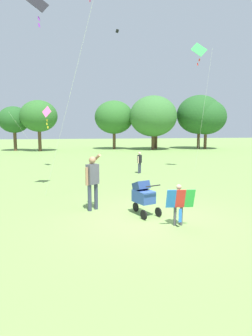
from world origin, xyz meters
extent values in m
plane|color=#75994C|center=(0.00, 0.00, 0.00)|extent=(120.00, 120.00, 0.00)
cylinder|color=brown|center=(-8.80, 26.12, 1.05)|extent=(0.36, 0.36, 2.09)
ellipsoid|color=#235623|center=(-8.80, 26.12, 3.46)|extent=(3.43, 3.08, 2.91)
cylinder|color=brown|center=(-5.99, 25.00, 1.12)|extent=(0.36, 0.36, 2.23)
ellipsoid|color=#2D6628|center=(-5.99, 25.00, 3.83)|extent=(4.01, 3.61, 3.40)
cylinder|color=brown|center=(2.49, 26.67, 0.98)|extent=(0.36, 0.36, 1.96)
ellipsoid|color=#2D6628|center=(2.49, 26.67, 3.81)|extent=(4.62, 4.16, 3.93)
cylinder|color=brown|center=(6.87, 25.01, 0.84)|extent=(0.36, 0.36, 1.68)
ellipsoid|color=#387033|center=(6.87, 25.01, 3.90)|extent=(5.54, 4.99, 4.71)
cylinder|color=brown|center=(7.57, 26.21, 1.09)|extent=(0.36, 0.36, 2.17)
ellipsoid|color=#2D6628|center=(7.57, 26.21, 3.69)|extent=(3.81, 3.43, 3.24)
cylinder|color=brown|center=(12.84, 25.63, 0.97)|extent=(0.36, 0.36, 1.95)
ellipsoid|color=#235623|center=(12.84, 25.63, 4.15)|extent=(5.51, 4.96, 4.69)
cylinder|color=brown|center=(13.49, 25.11, 0.94)|extent=(0.36, 0.36, 1.89)
ellipsoid|color=#235623|center=(13.49, 25.11, 3.85)|extent=(4.91, 4.42, 4.18)
cylinder|color=#4C4C51|center=(0.68, -0.76, 0.27)|extent=(0.08, 0.08, 0.54)
cylinder|color=#4C4C51|center=(0.52, -0.74, 0.27)|extent=(0.08, 0.08, 0.54)
cube|color=#2D8C4C|center=(0.60, -0.75, 0.75)|extent=(0.25, 0.17, 0.41)
cylinder|color=tan|center=(0.75, -0.76, 0.72)|extent=(0.06, 0.06, 0.36)
cylinder|color=tan|center=(0.45, -0.74, 0.72)|extent=(0.06, 0.06, 0.36)
sphere|color=tan|center=(0.60, -0.75, 1.04)|extent=(0.14, 0.14, 0.14)
cube|color=green|center=(0.83, -0.95, 0.77)|extent=(0.26, 0.20, 0.50)
cube|color=red|center=(0.58, -0.93, 0.77)|extent=(0.26, 0.20, 0.50)
cube|color=blue|center=(0.34, -0.91, 0.77)|extent=(0.26, 0.20, 0.50)
cube|color=blue|center=(0.58, -0.95, 0.33)|extent=(0.08, 0.02, 0.36)
cylinder|color=#33384C|center=(-1.65, 1.00, 0.42)|extent=(0.12, 0.12, 0.83)
cylinder|color=#33384C|center=(-1.44, 1.15, 0.42)|extent=(0.12, 0.12, 0.83)
cube|color=#4C4C56|center=(-1.54, 1.08, 1.15)|extent=(0.43, 0.40, 0.62)
cylinder|color=#A37556|center=(-1.72, 0.94, 1.10)|extent=(0.09, 0.09, 0.56)
cylinder|color=#A37556|center=(-1.44, 1.32, 1.57)|extent=(0.38, 0.46, 0.39)
sphere|color=#A37556|center=(-1.54, 1.08, 1.59)|extent=(0.22, 0.22, 0.22)
cylinder|color=black|center=(-0.25, 0.70, 0.14)|extent=(0.14, 0.27, 0.28)
cylinder|color=black|center=(-0.19, -0.14, 0.14)|extent=(0.14, 0.27, 0.28)
cylinder|color=black|center=(0.29, 0.05, 0.14)|extent=(0.14, 0.27, 0.28)
cube|color=#2D4C93|center=(-0.09, 0.31, 0.56)|extent=(0.65, 0.76, 0.36)
cube|color=navy|center=(-0.14, 0.43, 0.86)|extent=(0.54, 0.54, 0.35)
cylinder|color=black|center=(0.08, -0.12, 0.96)|extent=(0.46, 0.21, 0.04)
cube|color=black|center=(-3.24, 3.30, 6.90)|extent=(0.78, 0.39, 0.76)
cube|color=purple|center=(-3.20, 3.27, 6.36)|extent=(0.08, 0.09, 0.14)
cube|color=purple|center=(-3.20, 3.27, 6.14)|extent=(0.07, 0.09, 0.14)
cylinder|color=silver|center=(-2.26, 2.26, 3.37)|extent=(1.96, 2.09, 6.74)
cube|color=green|center=(5.01, 8.40, 6.99)|extent=(0.93, 0.39, 0.86)
cube|color=red|center=(5.03, 8.36, 6.41)|extent=(0.09, 0.06, 0.14)
cube|color=red|center=(4.97, 8.44, 6.19)|extent=(0.09, 0.05, 0.14)
cylinder|color=silver|center=(5.14, 7.82, 3.40)|extent=(0.28, 1.16, 6.81)
cube|color=pink|center=(-3.83, 11.35, 3.58)|extent=(0.63, 0.60, 0.76)
cube|color=yellow|center=(-3.83, 11.35, 3.04)|extent=(0.08, 0.04, 0.14)
cube|color=yellow|center=(-3.84, 11.31, 2.82)|extent=(0.09, 0.06, 0.14)
cube|color=yellow|center=(-3.80, 11.39, 2.60)|extent=(0.08, 0.05, 0.14)
cylinder|color=silver|center=(-4.69, 9.97, 1.71)|extent=(1.72, 2.77, 3.43)
cube|color=black|center=(2.03, 20.47, 11.60)|extent=(0.34, 0.24, 0.32)
cube|color=pink|center=(-0.20, 26.05, 16.39)|extent=(0.21, 0.34, 0.38)
cylinder|color=#33384C|center=(1.43, 7.94, 0.30)|extent=(0.09, 0.09, 0.60)
cylinder|color=#33384C|center=(1.55, 8.09, 0.30)|extent=(0.09, 0.09, 0.60)
cube|color=black|center=(1.49, 8.01, 0.82)|extent=(0.29, 0.30, 0.45)
cylinder|color=beige|center=(1.39, 7.89, 0.79)|extent=(0.06, 0.06, 0.40)
cylinder|color=beige|center=(1.60, 8.14, 0.79)|extent=(0.06, 0.06, 0.40)
sphere|color=beige|center=(1.49, 8.01, 1.14)|extent=(0.15, 0.15, 0.15)
cube|color=#288466|center=(1.38, 1.22, 0.15)|extent=(0.44, 0.32, 0.30)
cube|color=white|center=(1.38, 1.22, 0.33)|extent=(0.45, 0.33, 0.05)
camera|label=1|loc=(-2.01, -7.72, 2.57)|focal=30.59mm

